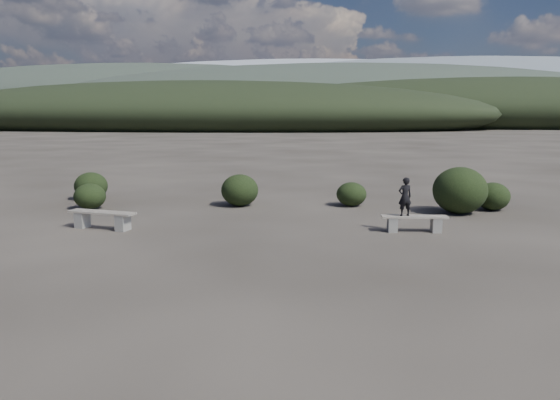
# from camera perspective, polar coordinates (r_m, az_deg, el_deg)

# --- Properties ---
(ground) EXTENTS (1200.00, 1200.00, 0.00)m
(ground) POSITION_cam_1_polar(r_m,az_deg,el_deg) (9.91, -3.57, -9.53)
(ground) COLOR #2C2722
(ground) RESTS_ON ground
(bench_left) EXTENTS (2.00, 0.81, 0.49)m
(bench_left) POSITION_cam_1_polar(r_m,az_deg,el_deg) (15.69, -18.09, -1.83)
(bench_left) COLOR gray
(bench_left) RESTS_ON ground
(bench_right) EXTENTS (1.77, 0.48, 0.44)m
(bench_right) POSITION_cam_1_polar(r_m,az_deg,el_deg) (15.00, 13.86, -2.26)
(bench_right) COLOR gray
(bench_right) RESTS_ON ground
(seated_person) EXTENTS (0.44, 0.36, 1.03)m
(seated_person) POSITION_cam_1_polar(r_m,az_deg,el_deg) (14.82, 12.93, 0.34)
(seated_person) COLOR black
(seated_person) RESTS_ON bench_right
(shrub_a) EXTENTS (1.03, 1.03, 0.84)m
(shrub_a) POSITION_cam_1_polar(r_m,az_deg,el_deg) (19.03, -19.25, 0.37)
(shrub_a) COLOR black
(shrub_a) RESTS_ON ground
(shrub_b) EXTENTS (1.26, 1.26, 1.08)m
(shrub_b) POSITION_cam_1_polar(r_m,az_deg,el_deg) (18.57, -4.23, 1.03)
(shrub_b) COLOR black
(shrub_b) RESTS_ON ground
(shrub_c) EXTENTS (1.02, 1.02, 0.81)m
(shrub_c) POSITION_cam_1_polar(r_m,az_deg,el_deg) (18.68, 7.47, 0.61)
(shrub_c) COLOR black
(shrub_c) RESTS_ON ground
(shrub_d) EXTENTS (1.68, 1.68, 1.47)m
(shrub_d) POSITION_cam_1_polar(r_m,az_deg,el_deg) (18.03, 18.28, 0.97)
(shrub_d) COLOR black
(shrub_d) RESTS_ON ground
(shrub_e) EXTENTS (1.09, 1.09, 0.91)m
(shrub_e) POSITION_cam_1_polar(r_m,az_deg,el_deg) (19.03, 21.34, 0.36)
(shrub_e) COLOR black
(shrub_e) RESTS_ON ground
(shrub_f) EXTENTS (1.18, 1.18, 1.00)m
(shrub_f) POSITION_cam_1_polar(r_m,az_deg,el_deg) (21.04, -19.14, 1.40)
(shrub_f) COLOR black
(shrub_f) RESTS_ON ground
(mountain_ridges) EXTENTS (500.00, 400.00, 56.00)m
(mountain_ridges) POSITION_cam_1_polar(r_m,az_deg,el_deg) (348.51, 4.63, 10.48)
(mountain_ridges) COLOR black
(mountain_ridges) RESTS_ON ground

